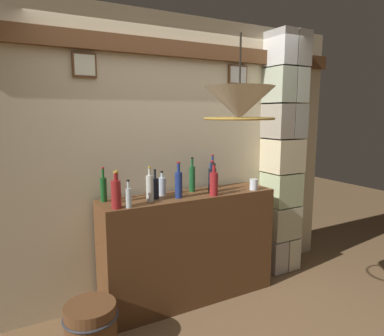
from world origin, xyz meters
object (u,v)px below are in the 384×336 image
(liquor_bottle_vermouth, at_px, (162,186))
(liquor_bottle_rum, at_px, (212,175))
(glass_tumbler_rocks, at_px, (254,184))
(liquor_bottle_whiskey, at_px, (214,183))
(liquor_bottle_scotch, at_px, (155,188))
(liquor_bottle_vodka, at_px, (150,188))
(liquor_bottle_amaro, at_px, (129,197))
(wooden_barrel, at_px, (91,331))
(liquor_bottle_brandy, at_px, (179,184))
(liquor_bottle_rye, at_px, (116,194))
(liquor_bottle_gin, at_px, (192,178))
(liquor_bottle_tequila, at_px, (104,188))
(liquor_bottle_sherry, at_px, (117,190))
(liquor_bottle_bourbon, at_px, (212,179))
(pendant_lamp, at_px, (239,104))

(liquor_bottle_vermouth, xyz_separation_m, liquor_bottle_rum, (0.56, 0.05, 0.05))
(glass_tumbler_rocks, bearing_deg, liquor_bottle_whiskey, -178.86)
(glass_tumbler_rocks, bearing_deg, liquor_bottle_scotch, 172.22)
(liquor_bottle_vodka, bearing_deg, liquor_bottle_amaro, -155.32)
(wooden_barrel, bearing_deg, liquor_bottle_vodka, 28.22)
(liquor_bottle_scotch, relative_size, liquor_bottle_brandy, 0.81)
(liquor_bottle_scotch, xyz_separation_m, liquor_bottle_rye, (-0.38, -0.14, 0.02))
(liquor_bottle_gin, bearing_deg, liquor_bottle_tequila, 178.13)
(liquor_bottle_tequila, xyz_separation_m, liquor_bottle_vodka, (0.34, -0.18, 0.01))
(liquor_bottle_sherry, xyz_separation_m, liquor_bottle_tequila, (-0.09, 0.08, 0.01))
(liquor_bottle_sherry, xyz_separation_m, wooden_barrel, (-0.34, -0.42, -0.91))
(liquor_bottle_bourbon, distance_m, liquor_bottle_vodka, 0.64)
(wooden_barrel, bearing_deg, pendant_lamp, -32.29)
(liquor_bottle_vermouth, bearing_deg, liquor_bottle_whiskey, -29.52)
(liquor_bottle_rum, bearing_deg, liquor_bottle_amaro, -162.35)
(liquor_bottle_gin, xyz_separation_m, liquor_bottle_tequila, (-0.82, 0.03, -0.02))
(liquor_bottle_scotch, height_order, liquor_bottle_bourbon, liquor_bottle_bourbon)
(liquor_bottle_scotch, distance_m, liquor_bottle_whiskey, 0.53)
(liquor_bottle_bourbon, bearing_deg, liquor_bottle_gin, 142.60)
(liquor_bottle_scotch, height_order, pendant_lamp, pendant_lamp)
(liquor_bottle_scotch, height_order, glass_tumbler_rocks, liquor_bottle_scotch)
(liquor_bottle_scotch, relative_size, wooden_barrel, 0.63)
(pendant_lamp, bearing_deg, liquor_bottle_scotch, 101.84)
(liquor_bottle_sherry, bearing_deg, liquor_bottle_vodka, -21.84)
(liquor_bottle_amaro, height_order, pendant_lamp, pendant_lamp)
(liquor_bottle_vermouth, distance_m, liquor_bottle_sherry, 0.43)
(liquor_bottle_tequila, bearing_deg, liquor_bottle_brandy, -17.32)
(liquor_bottle_whiskey, distance_m, liquor_bottle_vodka, 0.59)
(liquor_bottle_tequila, bearing_deg, liquor_bottle_rye, -82.68)
(liquor_bottle_rye, relative_size, liquor_bottle_whiskey, 1.00)
(liquor_bottle_tequila, bearing_deg, liquor_bottle_vodka, -27.95)
(liquor_bottle_tequila, height_order, wooden_barrel, liquor_bottle_tequila)
(wooden_barrel, bearing_deg, liquor_bottle_whiskey, 11.57)
(liquor_bottle_amaro, distance_m, glass_tumbler_rocks, 1.26)
(liquor_bottle_vodka, bearing_deg, glass_tumbler_rocks, -3.75)
(liquor_bottle_whiskey, relative_size, liquor_bottle_amaro, 1.32)
(liquor_bottle_whiskey, relative_size, wooden_barrel, 0.71)
(liquor_bottle_vermouth, relative_size, liquor_bottle_amaro, 0.99)
(liquor_bottle_gin, xyz_separation_m, liquor_bottle_vodka, (-0.49, -0.15, -0.01))
(liquor_bottle_vodka, relative_size, glass_tumbler_rocks, 2.82)
(liquor_bottle_gin, relative_size, wooden_barrel, 0.79)
(liquor_bottle_rye, height_order, liquor_bottle_bourbon, liquor_bottle_bourbon)
(liquor_bottle_tequila, xyz_separation_m, glass_tumbler_rocks, (1.38, -0.25, -0.06))
(liquor_bottle_sherry, xyz_separation_m, liquor_bottle_rum, (0.99, 0.11, 0.03))
(liquor_bottle_gin, distance_m, liquor_bottle_rye, 0.82)
(liquor_bottle_bourbon, xyz_separation_m, liquor_bottle_vodka, (-0.64, -0.04, -0.00))
(wooden_barrel, bearing_deg, liquor_bottle_brandy, 19.86)
(liquor_bottle_brandy, xyz_separation_m, glass_tumbler_rocks, (0.77, -0.06, -0.07))
(liquor_bottle_vodka, distance_m, liquor_bottle_rum, 0.77)
(liquor_bottle_sherry, xyz_separation_m, liquor_bottle_brandy, (0.51, -0.11, 0.02))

